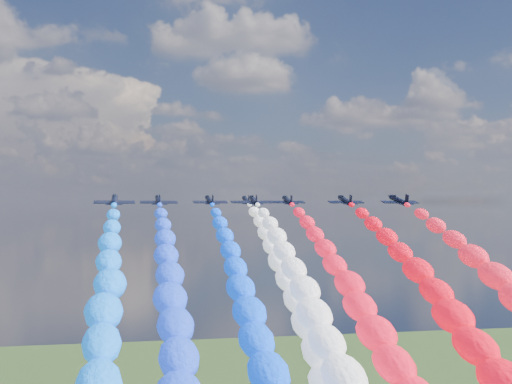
{
  "coord_description": "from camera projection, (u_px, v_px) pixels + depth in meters",
  "views": [
    {
      "loc": [
        -29.21,
        -153.05,
        111.61
      ],
      "look_at": [
        0.0,
        4.0,
        113.89
      ],
      "focal_mm": 47.89,
      "sensor_mm": 36.0,
      "label": 1
    }
  ],
  "objects": [
    {
      "name": "jet_4",
      "position": [
        246.0,
        201.0,
        181.54
      ],
      "size": [
        8.49,
        11.6,
        4.74
      ],
      "primitive_type": null,
      "rotation": [
        0.21,
        0.0,
        -0.01
      ],
      "color": "black"
    },
    {
      "name": "jet_2",
      "position": [
        210.0,
        201.0,
        167.57
      ],
      "size": [
        8.99,
        11.95,
        4.74
      ],
      "primitive_type": null,
      "rotation": [
        0.21,
        0.0,
        0.05
      ],
      "color": "black"
    },
    {
      "name": "jet_7",
      "position": [
        399.0,
        200.0,
        153.8
      ],
      "size": [
        9.07,
        12.01,
        4.74
      ],
      "primitive_type": null,
      "rotation": [
        0.21,
        0.0,
        0.06
      ],
      "color": "black"
    },
    {
      "name": "jet_0",
      "position": [
        114.0,
        200.0,
        142.32
      ],
      "size": [
        8.41,
        11.54,
        4.74
      ],
      "primitive_type": null,
      "rotation": [
        0.21,
        0.0,
        0.0
      ],
      "color": "black"
    },
    {
      "name": "trail_1",
      "position": [
        173.0,
        332.0,
        103.72
      ],
      "size": [
        7.17,
        101.78,
        45.48
      ],
      "primitive_type": null,
      "color": "blue"
    },
    {
      "name": "trail_0",
      "position": [
        106.0,
        350.0,
        90.94
      ],
      "size": [
        7.17,
        101.78,
        45.48
      ],
      "primitive_type": null,
      "color": "#0C6DFF"
    },
    {
      "name": "jet_1",
      "position": [
        159.0,
        200.0,
        155.1
      ],
      "size": [
        8.56,
        11.64,
        4.74
      ],
      "primitive_type": null,
      "rotation": [
        0.21,
        0.0,
        0.01
      ],
      "color": "black"
    },
    {
      "name": "trail_5",
      "position": [
        354.0,
        312.0,
        122.17
      ],
      "size": [
        7.17,
        101.78,
        45.48
      ],
      "primitive_type": null,
      "color": "red"
    },
    {
      "name": "jet_5",
      "position": [
        288.0,
        201.0,
        173.55
      ],
      "size": [
        8.4,
        11.53,
        4.74
      ],
      "primitive_type": null,
      "rotation": [
        0.21,
        0.0,
        -0.0
      ],
      "color": "black"
    },
    {
      "name": "jet_3",
      "position": [
        254.0,
        201.0,
        165.66
      ],
      "size": [
        8.77,
        11.8,
        4.74
      ],
      "primitive_type": null,
      "rotation": [
        0.21,
        0.0,
        -0.03
      ],
      "color": "black"
    },
    {
      "name": "trail_6",
      "position": [
        444.0,
        323.0,
        111.72
      ],
      "size": [
        7.17,
        101.78,
        45.48
      ],
      "primitive_type": null,
      "color": "red"
    },
    {
      "name": "trail_4",
      "position": [
        292.0,
        306.0,
        130.16
      ],
      "size": [
        7.17,
        101.78,
        45.48
      ],
      "primitive_type": null,
      "color": "white"
    },
    {
      "name": "trail_3",
      "position": [
        310.0,
        320.0,
        114.28
      ],
      "size": [
        7.17,
        101.78,
        45.48
      ],
      "primitive_type": null,
      "color": "silver"
    },
    {
      "name": "trail_2",
      "position": [
        245.0,
        318.0,
        116.19
      ],
      "size": [
        7.17,
        101.78,
        45.48
      ],
      "primitive_type": null,
      "color": "#0742F5"
    },
    {
      "name": "jet_6",
      "position": [
        345.0,
        201.0,
        163.1
      ],
      "size": [
        8.49,
        11.6,
        4.74
      ],
      "primitive_type": null,
      "rotation": [
        0.21,
        0.0,
        0.01
      ],
      "color": "black"
    }
  ]
}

